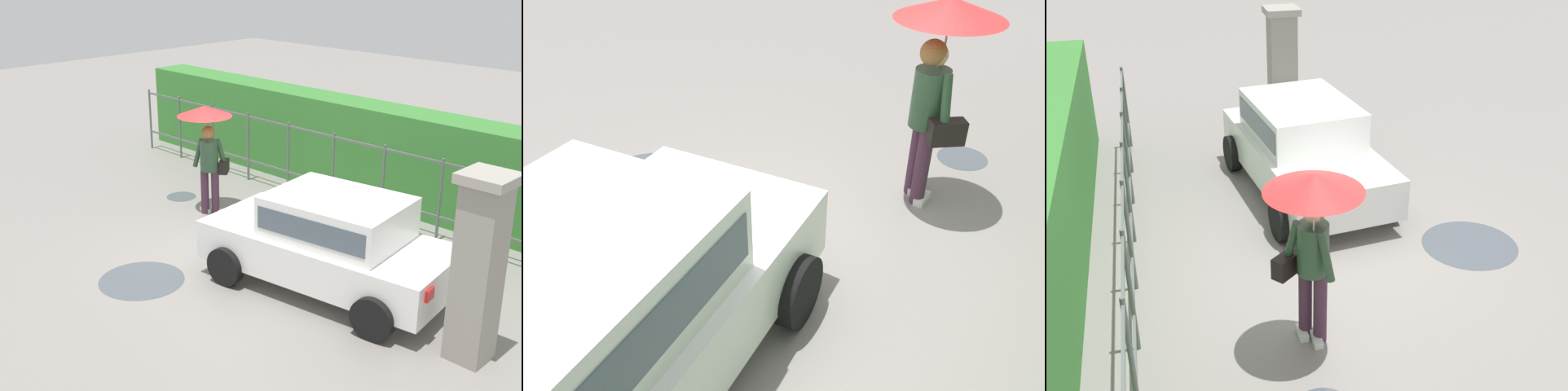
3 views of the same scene
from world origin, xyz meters
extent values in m
plane|color=gray|center=(0.00, 0.00, 0.00)|extent=(40.00, 40.00, 0.00)
cube|color=white|center=(1.93, -0.02, 0.58)|extent=(3.88, 2.09, 0.60)
cube|color=white|center=(2.08, 0.00, 1.18)|extent=(2.06, 1.67, 0.60)
cube|color=#4C5B66|center=(2.08, 0.00, 1.20)|extent=(1.92, 1.67, 0.33)
cylinder|color=black|center=(0.79, -1.01, 0.30)|extent=(0.62, 0.25, 0.60)
cylinder|color=black|center=(0.58, 0.66, 0.30)|extent=(0.62, 0.25, 0.60)
cylinder|color=black|center=(3.27, -0.70, 0.30)|extent=(0.62, 0.25, 0.60)
cylinder|color=black|center=(3.07, 0.97, 0.30)|extent=(0.62, 0.25, 0.60)
cube|color=red|center=(3.84, -0.34, 0.73)|extent=(0.08, 0.21, 0.16)
cube|color=red|center=(3.71, 0.76, 0.73)|extent=(0.08, 0.21, 0.16)
cylinder|color=#47283D|center=(-1.67, 0.70, 0.43)|extent=(0.15, 0.15, 0.86)
cylinder|color=#47283D|center=(-1.51, 0.82, 0.43)|extent=(0.15, 0.15, 0.86)
cube|color=white|center=(-1.71, 0.74, 0.04)|extent=(0.26, 0.10, 0.08)
cube|color=white|center=(-1.55, 0.87, 0.04)|extent=(0.26, 0.10, 0.08)
cylinder|color=#2D4C33|center=(-1.59, 0.76, 1.15)|extent=(0.34, 0.34, 0.58)
sphere|color=#DBAD89|center=(-1.59, 0.76, 1.58)|extent=(0.22, 0.22, 0.22)
sphere|color=olive|center=(-1.57, 0.74, 1.60)|extent=(0.25, 0.25, 0.25)
cylinder|color=#2D4C33|center=(-1.81, 0.68, 1.18)|extent=(0.23, 0.21, 0.56)
cylinder|color=#2D4C33|center=(-1.47, 0.96, 1.18)|extent=(0.23, 0.21, 0.56)
cylinder|color=#B2B2B7|center=(-1.72, 0.79, 1.50)|extent=(0.02, 0.02, 0.77)
cone|color=red|center=(-1.72, 0.79, 1.98)|extent=(1.02, 1.02, 0.19)
cube|color=black|center=(-1.47, 1.02, 0.91)|extent=(0.34, 0.36, 0.24)
cube|color=gray|center=(4.38, -0.20, 1.15)|extent=(0.48, 0.48, 2.30)
cube|color=#9E998E|center=(4.38, -0.20, 2.36)|extent=(0.60, 0.60, 0.12)
cylinder|color=#59605B|center=(-2.51, 2.66, 0.75)|extent=(0.05, 0.05, 1.50)
cylinder|color=#59605B|center=(-1.33, 2.66, 0.75)|extent=(0.05, 0.05, 1.50)
cylinder|color=#59605B|center=(-0.16, 2.66, 0.75)|extent=(0.05, 0.05, 1.50)
cylinder|color=#59605B|center=(1.01, 2.66, 0.75)|extent=(0.05, 0.05, 1.50)
cylinder|color=#59605B|center=(2.18, 2.66, 0.75)|extent=(0.05, 0.05, 1.50)
cylinder|color=#59605B|center=(3.36, 2.66, 0.75)|extent=(0.05, 0.05, 1.50)
cylinder|color=#59605B|center=(4.53, 2.66, 0.75)|extent=(0.05, 0.05, 1.50)
cube|color=#59605B|center=(-0.75, 2.66, 1.42)|extent=(10.55, 0.03, 0.04)
cube|color=#59605B|center=(-0.75, 2.66, 0.45)|extent=(10.55, 0.03, 0.04)
cylinder|color=#4C545B|center=(-0.21, -1.84, 0.00)|extent=(1.31, 1.31, 0.00)
camera|label=1|loc=(7.71, -7.18, 4.82)|focal=47.02mm
camera|label=2|loc=(3.16, 2.26, 3.27)|focal=36.80mm
camera|label=3|loc=(-7.35, 2.26, 4.82)|focal=46.01mm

